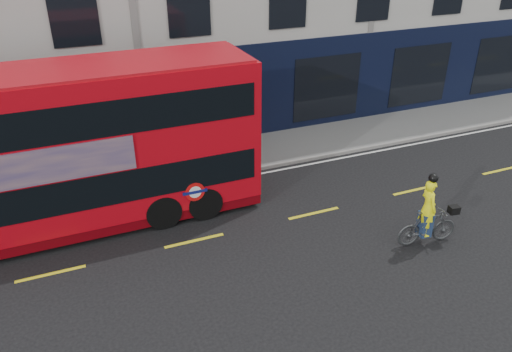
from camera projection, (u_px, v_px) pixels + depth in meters
ground at (210, 271)px, 13.53m from camera, size 120.00×120.00×0.00m
pavement at (157, 168)px, 18.81m from camera, size 60.00×3.00×0.12m
kerb at (166, 186)px, 17.58m from camera, size 60.00×0.12×0.13m
road_edge_line at (169, 191)px, 17.36m from camera, size 58.00×0.10×0.01m
lane_dashes at (194, 241)px, 14.75m from camera, size 58.00×0.12×0.01m
bus at (51, 152)px, 14.29m from camera, size 12.18×2.89×4.90m
cyclist at (428, 221)px, 14.31m from camera, size 1.90×0.78×2.31m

